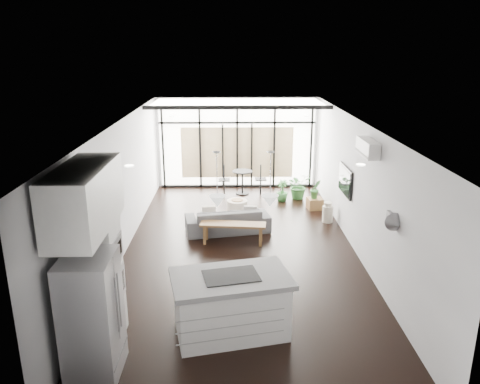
{
  "coord_description": "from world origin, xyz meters",
  "views": [
    {
      "loc": [
        -0.18,
        -9.38,
        4.25
      ],
      "look_at": [
        0.0,
        0.3,
        1.25
      ],
      "focal_mm": 35.0,
      "sensor_mm": 36.0,
      "label": 1
    }
  ],
  "objects_px": {
    "fridge": "(92,317)",
    "console_bench": "(233,233)",
    "milk_can": "(328,212)",
    "island": "(231,305)",
    "sofa": "(228,216)",
    "tv": "(345,180)",
    "pouf": "(237,208)"
  },
  "relations": [
    {
      "from": "pouf",
      "to": "tv",
      "type": "xyz_separation_m",
      "value": [
        2.5,
        -1.21,
        1.09
      ]
    },
    {
      "from": "tv",
      "to": "sofa",
      "type": "bearing_deg",
      "value": 176.99
    },
    {
      "from": "island",
      "to": "fridge",
      "type": "relative_size",
      "value": 1.04
    },
    {
      "from": "sofa",
      "to": "milk_can",
      "type": "relative_size",
      "value": 3.82
    },
    {
      "from": "island",
      "to": "fridge",
      "type": "bearing_deg",
      "value": -166.45
    },
    {
      "from": "fridge",
      "to": "console_bench",
      "type": "xyz_separation_m",
      "value": [
        1.87,
        4.38,
        -0.62
      ]
    },
    {
      "from": "fridge",
      "to": "milk_can",
      "type": "height_order",
      "value": "fridge"
    },
    {
      "from": "console_bench",
      "to": "pouf",
      "type": "relative_size",
      "value": 2.74
    },
    {
      "from": "tv",
      "to": "fridge",
      "type": "bearing_deg",
      "value": -132.22
    },
    {
      "from": "fridge",
      "to": "milk_can",
      "type": "relative_size",
      "value": 3.28
    },
    {
      "from": "island",
      "to": "fridge",
      "type": "height_order",
      "value": "fridge"
    },
    {
      "from": "island",
      "to": "sofa",
      "type": "bearing_deg",
      "value": 78.75
    },
    {
      "from": "fridge",
      "to": "console_bench",
      "type": "relative_size",
      "value": 1.16
    },
    {
      "from": "fridge",
      "to": "console_bench",
      "type": "distance_m",
      "value": 4.8
    },
    {
      "from": "fridge",
      "to": "milk_can",
      "type": "distance_m",
      "value": 7.14
    },
    {
      "from": "island",
      "to": "sofa",
      "type": "xyz_separation_m",
      "value": [
        -0.08,
        4.2,
        -0.09
      ]
    },
    {
      "from": "fridge",
      "to": "pouf",
      "type": "xyz_separation_m",
      "value": [
        1.99,
        6.16,
        -0.64
      ]
    },
    {
      "from": "fridge",
      "to": "sofa",
      "type": "bearing_deg",
      "value": 71.05
    },
    {
      "from": "tv",
      "to": "milk_can",
      "type": "bearing_deg",
      "value": 106.1
    },
    {
      "from": "milk_can",
      "to": "pouf",
      "type": "bearing_deg",
      "value": 168.04
    },
    {
      "from": "console_bench",
      "to": "tv",
      "type": "distance_m",
      "value": 2.88
    },
    {
      "from": "console_bench",
      "to": "pouf",
      "type": "xyz_separation_m",
      "value": [
        0.12,
        1.78,
        -0.02
      ]
    },
    {
      "from": "console_bench",
      "to": "milk_can",
      "type": "xyz_separation_m",
      "value": [
        2.41,
        1.3,
        0.02
      ]
    },
    {
      "from": "milk_can",
      "to": "tv",
      "type": "relative_size",
      "value": 0.48
    },
    {
      "from": "island",
      "to": "milk_can",
      "type": "distance_m",
      "value": 5.38
    },
    {
      "from": "console_bench",
      "to": "milk_can",
      "type": "distance_m",
      "value": 2.73
    },
    {
      "from": "island",
      "to": "console_bench",
      "type": "distance_m",
      "value": 3.5
    },
    {
      "from": "milk_can",
      "to": "sofa",
      "type": "bearing_deg",
      "value": -167.02
    },
    {
      "from": "console_bench",
      "to": "milk_can",
      "type": "relative_size",
      "value": 2.82
    },
    {
      "from": "console_bench",
      "to": "island",
      "type": "bearing_deg",
      "value": -84.33
    },
    {
      "from": "milk_can",
      "to": "island",
      "type": "bearing_deg",
      "value": -117.1
    },
    {
      "from": "island",
      "to": "milk_can",
      "type": "height_order",
      "value": "island"
    }
  ]
}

